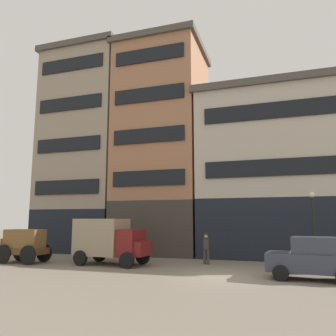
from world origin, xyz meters
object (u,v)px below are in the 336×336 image
(cargo_wagon, at_px, (24,243))
(sedan_dark, at_px, (312,258))
(streetlamp_curbside, at_px, (314,218))
(pedestrian_officer, at_px, (206,247))
(delivery_truck_far, at_px, (110,240))

(cargo_wagon, height_order, sedan_dark, cargo_wagon)
(cargo_wagon, distance_m, streetlamp_curbside, 17.02)
(cargo_wagon, height_order, pedestrian_officer, cargo_wagon)
(delivery_truck_far, relative_size, sedan_dark, 1.15)
(cargo_wagon, bearing_deg, pedestrian_officer, 14.64)
(sedan_dark, distance_m, streetlamp_curbside, 4.64)
(cargo_wagon, relative_size, delivery_truck_far, 0.65)
(sedan_dark, distance_m, pedestrian_officer, 6.49)
(cargo_wagon, xyz_separation_m, delivery_truck_far, (5.35, 0.89, 0.28))
(delivery_truck_far, distance_m, sedan_dark, 10.84)
(delivery_truck_far, height_order, sedan_dark, delivery_truck_far)
(cargo_wagon, bearing_deg, delivery_truck_far, 9.39)
(streetlamp_curbside, bearing_deg, cargo_wagon, -168.26)
(cargo_wagon, bearing_deg, streetlamp_curbside, 11.74)
(cargo_wagon, xyz_separation_m, streetlamp_curbside, (16.60, 3.45, 1.52))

